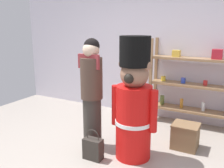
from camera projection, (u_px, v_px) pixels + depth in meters
The scene contains 7 objects.
ground_plane at pixel (98, 166), 3.25m from camera, with size 6.40×6.40×0.00m, color #9E9389.
back_wall at pixel (156, 50), 4.84m from camera, with size 6.40×0.12×2.60m, color silver.
merchandise_shelf at pixel (194, 84), 4.41m from camera, with size 1.55×0.35×1.55m.
teddy_bear_guard at pixel (134, 103), 3.31m from camera, with size 0.65×0.50×1.65m.
person_shopper at pixel (92, 91), 3.57m from camera, with size 0.33×0.31×1.61m.
shopping_bag at pixel (93, 148), 3.39m from camera, with size 0.26×0.14×0.43m.
display_crate at pixel (185, 136), 3.69m from camera, with size 0.38×0.34×0.37m.
Camera 1 is at (1.55, -2.48, 1.78)m, focal length 40.22 mm.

